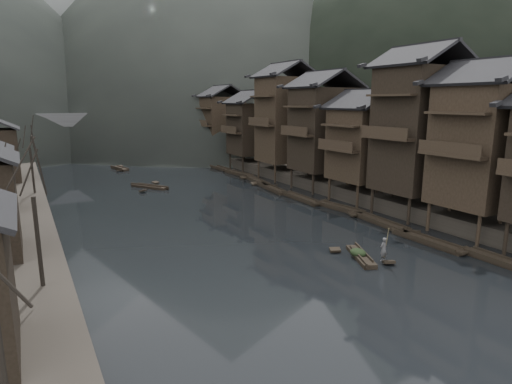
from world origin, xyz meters
TOP-DOWN VIEW (x-y plane):
  - water at (0.00, 0.00)m, footprint 300.00×300.00m
  - right_bank at (35.00, 40.00)m, footprint 40.00×200.00m
  - stilt_houses at (17.29, 19.18)m, footprint 9.00×67.60m
  - bare_trees at (-17.00, 10.35)m, footprint 3.75×45.54m
  - moored_sampans at (11.89, 17.56)m, footprint 3.34×56.80m
  - midriver_boats at (-2.53, 40.90)m, footprint 4.05×23.71m
  - stone_bridge at (-0.00, 72.00)m, footprint 40.00×6.00m
  - hero_sampan at (4.22, -0.99)m, footprint 2.68×4.66m
  - cargo_heap at (4.13, -0.79)m, footprint 1.04×1.37m
  - boatman at (4.90, -2.50)m, footprint 0.65×0.44m
  - bamboo_pole at (5.10, -2.50)m, footprint 2.06×2.28m

SIDE VIEW (x-z plane):
  - water at x=0.00m, z-range 0.00..0.00m
  - midriver_boats at x=-2.53m, z-range -0.02..0.43m
  - hero_sampan at x=4.22m, z-range -0.01..0.42m
  - moored_sampans at x=11.89m, z-range -0.03..0.44m
  - cargo_heap at x=4.13m, z-range 0.43..1.06m
  - right_bank at x=35.00m, z-range 0.00..1.80m
  - boatman at x=4.90m, z-range 0.43..2.17m
  - bamboo_pole at x=5.10m, z-range 2.17..5.66m
  - stone_bridge at x=0.00m, z-range 0.61..9.61m
  - bare_trees at x=-17.00m, z-range 2.90..10.40m
  - stilt_houses at x=17.29m, z-range 0.72..17.78m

